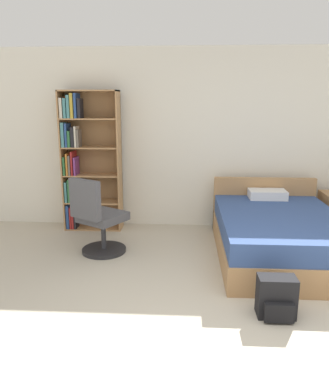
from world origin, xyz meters
The scene contains 6 objects.
ground_plane centered at (0.00, 0.00, 0.00)m, with size 14.00×14.00×0.00m, color #BCB29E.
wall_back centered at (0.00, 3.23, 1.30)m, with size 9.00×0.06×2.60m.
bookshelf centered at (-1.95, 2.97, 1.02)m, with size 0.83×0.31×2.00m.
bed centered at (0.64, 2.08, 0.28)m, with size 1.43×2.03×0.79m.
office_chair centered at (-1.55, 2.00, 0.44)m, with size 0.69×0.72×0.97m.
backpack_black centered at (0.32, 0.70, 0.17)m, with size 0.33×0.25×0.37m.
Camera 1 is at (-0.48, -2.29, 1.83)m, focal length 35.00 mm.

